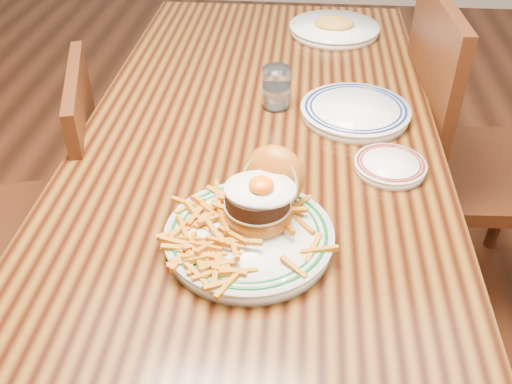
# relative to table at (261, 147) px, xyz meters

# --- Properties ---
(floor) EXTENTS (6.00, 6.00, 0.00)m
(floor) POSITION_rel_table_xyz_m (0.00, 0.00, -0.66)
(floor) COLOR black
(floor) RESTS_ON ground
(table) EXTENTS (0.85, 1.60, 0.75)m
(table) POSITION_rel_table_xyz_m (0.00, 0.00, 0.00)
(table) COLOR black
(table) RESTS_ON floor
(chair_left) EXTENTS (0.50, 0.50, 0.86)m
(chair_left) POSITION_rel_table_xyz_m (-0.56, -0.07, -0.20)
(chair_left) COLOR #3E1B0C
(chair_left) RESTS_ON floor
(chair_right) EXTENTS (0.49, 0.49, 0.99)m
(chair_right) POSITION_rel_table_xyz_m (0.57, 0.21, -0.13)
(chair_right) COLOR #3E1B0C
(chair_right) RESTS_ON floor
(main_plate) EXTENTS (0.31, 0.33, 0.15)m
(main_plate) POSITION_rel_table_xyz_m (0.02, -0.45, 0.13)
(main_plate) COLOR silver
(main_plate) RESTS_ON table
(side_plate) EXTENTS (0.15, 0.15, 0.02)m
(side_plate) POSITION_rel_table_xyz_m (0.29, -0.20, 0.10)
(side_plate) COLOR silver
(side_plate) RESTS_ON table
(rear_plate) EXTENTS (0.27, 0.27, 0.03)m
(rear_plate) POSITION_rel_table_xyz_m (0.23, 0.02, 0.10)
(rear_plate) COLOR silver
(rear_plate) RESTS_ON table
(water_glass) EXTENTS (0.07, 0.07, 0.11)m
(water_glass) POSITION_rel_table_xyz_m (0.03, 0.06, 0.13)
(water_glass) COLOR white
(water_glass) RESTS_ON table
(far_plate) EXTENTS (0.29, 0.29, 0.05)m
(far_plate) POSITION_rel_table_xyz_m (0.19, 0.55, 0.11)
(far_plate) COLOR silver
(far_plate) RESTS_ON table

